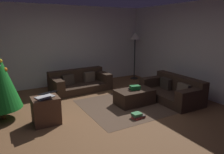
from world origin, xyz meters
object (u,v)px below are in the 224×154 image
couch_left (79,82)px  book_stack (138,116)px  tv_remote (130,89)px  ottoman (134,97)px  corner_lamp (135,40)px  laptop (46,95)px  gift_box (135,88)px  side_table (46,110)px  couch_right (173,91)px

couch_left → book_stack: size_ratio=5.86×
tv_remote → ottoman: bearing=-36.0°
tv_remote → book_stack: 0.95m
book_stack → corner_lamp: (1.96, 2.89, 1.41)m
couch_left → laptop: laptop is taller
corner_lamp → laptop: bearing=-149.1°
gift_box → tv_remote: 0.13m
side_table → laptop: bearing=-72.9°
side_table → couch_left: bearing=52.4°
couch_left → ottoman: 1.99m
gift_box → side_table: 2.21m
tv_remote → side_table: bearing=-165.8°
gift_box → side_table: bearing=-179.7°
corner_lamp → gift_box: bearing=-125.1°
gift_box → tv_remote: (-0.09, 0.08, -0.04)m
gift_box → laptop: (-2.19, -0.06, 0.18)m
ottoman → laptop: laptop is taller
couch_right → laptop: size_ratio=3.71×
tv_remote → book_stack: bearing=-101.4°
gift_box → book_stack: (-0.44, -0.73, -0.38)m
gift_box → laptop: 2.20m
ottoman → side_table: bearing=-179.9°
couch_right → gift_box: 1.11m
couch_left → laptop: size_ratio=4.10×
tv_remote → corner_lamp: corner_lamp is taller
couch_right → book_stack: 1.58m
tv_remote → side_table: (-2.12, -0.09, -0.11)m
couch_right → tv_remote: couch_right is taller
gift_box → couch_left: bearing=113.7°
gift_box → laptop: laptop is taller
couch_left → ottoman: couch_left is taller
laptop → tv_remote: bearing=3.8°
corner_lamp → book_stack: bearing=-124.1°
gift_box → side_table: (-2.21, -0.01, -0.15)m
gift_box → corner_lamp: size_ratio=0.14×
couch_right → laptop: (-3.26, 0.21, 0.36)m
laptop → book_stack: bearing=-21.0°
couch_left → gift_box: bearing=110.0°
couch_left → corner_lamp: 2.64m
couch_left → corner_lamp: corner_lamp is taller
laptop → corner_lamp: corner_lamp is taller
ottoman → side_table: 2.20m
ottoman → book_stack: ottoman is taller
couch_right → book_stack: size_ratio=5.29×
couch_right → book_stack: couch_right is taller
laptop → couch_right: bearing=-3.7°
gift_box → tv_remote: bearing=138.0°
book_stack → couch_right: bearing=17.2°
laptop → book_stack: (1.76, -0.68, -0.56)m
couch_right → ottoman: bearing=77.8°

